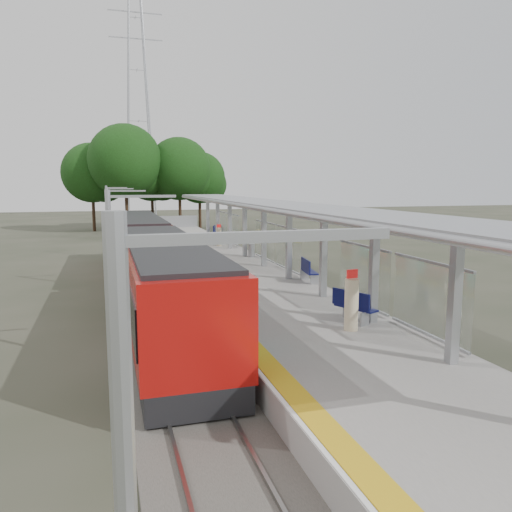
{
  "coord_description": "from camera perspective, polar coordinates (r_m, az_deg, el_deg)",
  "views": [
    {
      "loc": [
        -6.35,
        -8.35,
        5.57
      ],
      "look_at": [
        0.12,
        13.25,
        2.3
      ],
      "focal_mm": 35.0,
      "sensor_mm": 36.0,
      "label": 1
    }
  ],
  "objects": [
    {
      "name": "end_fence",
      "position": [
        53.82,
        -9.88,
        3.9
      ],
      "size": [
        6.0,
        0.1,
        1.2
      ],
      "primitive_type": "cube",
      "color": "#9EA0A5",
      "rests_on": "platform"
    },
    {
      "name": "info_pillar_far",
      "position": [
        37.07,
        -4.25,
        2.23
      ],
      "size": [
        0.36,
        0.36,
        1.6
      ],
      "rotation": [
        0.0,
        0.0,
        0.05
      ],
      "color": "beige",
      "rests_on": "platform"
    },
    {
      "name": "tree_cluster",
      "position": [
        61.25,
        -12.38,
        9.65
      ],
      "size": [
        19.43,
        12.53,
        12.26
      ],
      "color": "#382316",
      "rests_on": "ground"
    },
    {
      "name": "info_pillar_near",
      "position": [
        15.97,
        10.85,
        -5.41
      ],
      "size": [
        0.44,
        0.44,
        1.94
      ],
      "rotation": [
        0.0,
        0.0,
        0.15
      ],
      "color": "beige",
      "rests_on": "platform"
    },
    {
      "name": "ground",
      "position": [
        11.87,
        19.31,
        -20.22
      ],
      "size": [
        200.0,
        200.0,
        0.0
      ],
      "primitive_type": "plane",
      "color": "#474438",
      "rests_on": "ground"
    },
    {
      "name": "tactile_strip",
      "position": [
        28.96,
        -8.94,
        -0.9
      ],
      "size": [
        0.6,
        50.0,
        0.02
      ],
      "primitive_type": "cube",
      "color": "gold",
      "rests_on": "platform"
    },
    {
      "name": "catenary_masts",
      "position": [
        27.47,
        -16.34,
        2.37
      ],
      "size": [
        2.08,
        48.16,
        5.4
      ],
      "color": "#9EA0A5",
      "rests_on": "ground"
    },
    {
      "name": "litter_bin",
      "position": [
        31.36,
        -0.51,
        0.65
      ],
      "size": [
        0.46,
        0.46,
        0.84
      ],
      "primitive_type": "cylinder",
      "rotation": [
        0.0,
        0.0,
        -0.14
      ],
      "color": "#9EA0A5",
      "rests_on": "platform"
    },
    {
      "name": "canopy",
      "position": [
        25.82,
        1.29,
        5.21
      ],
      "size": [
        3.27,
        38.0,
        3.66
      ],
      "color": "#9EA0A5",
      "rests_on": "platform"
    },
    {
      "name": "platform",
      "position": [
        29.49,
        -4.0,
        -1.67
      ],
      "size": [
        6.0,
        50.0,
        1.0
      ],
      "primitive_type": "cube",
      "color": "gray",
      "rests_on": "ground"
    },
    {
      "name": "train",
      "position": [
        24.48,
        -12.17,
        -0.2
      ],
      "size": [
        2.74,
        27.6,
        3.62
      ],
      "color": "black",
      "rests_on": "ground"
    },
    {
      "name": "bench_mid",
      "position": [
        23.52,
        5.95,
        -1.57
      ],
      "size": [
        0.71,
        1.65,
        1.09
      ],
      "rotation": [
        0.0,
        0.0,
        -0.15
      ],
      "color": "#0E124A",
      "rests_on": "platform"
    },
    {
      "name": "bench_far",
      "position": [
        43.23,
        -4.65,
        2.87
      ],
      "size": [
        0.9,
        1.55,
        1.02
      ],
      "rotation": [
        0.0,
        0.0,
        -0.31
      ],
      "color": "#0E124A",
      "rests_on": "platform"
    },
    {
      "name": "trackbed",
      "position": [
        28.92,
        -12.73,
        -2.81
      ],
      "size": [
        3.0,
        70.0,
        0.24
      ],
      "primitive_type": "cube",
      "color": "#59544C",
      "rests_on": "ground"
    },
    {
      "name": "pylon",
      "position": [
        82.62,
        -13.36,
        17.39
      ],
      "size": [
        8.0,
        4.0,
        38.0
      ],
      "primitive_type": null,
      "color": "#9EA0A5",
      "rests_on": "ground"
    },
    {
      "name": "bench_near",
      "position": [
        17.06,
        11.08,
        -5.54
      ],
      "size": [
        1.07,
        1.58,
        1.05
      ],
      "rotation": [
        0.0,
        0.0,
        0.42
      ],
      "color": "#0E124A",
      "rests_on": "platform"
    }
  ]
}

